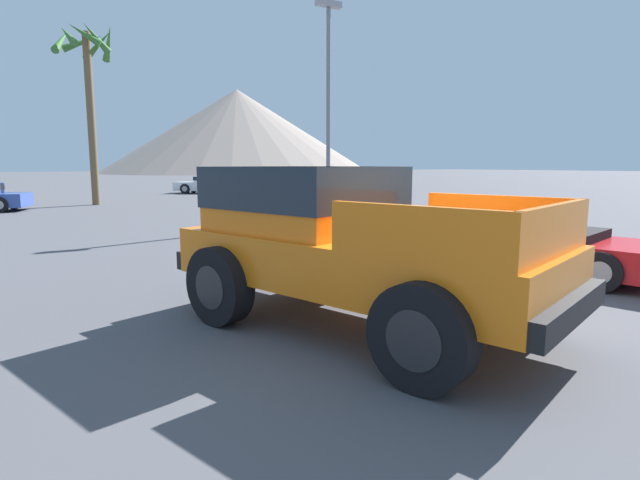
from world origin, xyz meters
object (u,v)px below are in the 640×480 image
parked_car_white (210,184)px  street_lamp_post (328,91)px  red_convertible_car (538,249)px  orange_pickup_truck (339,235)px  palm_tree_tall (88,72)px

parked_car_white → street_lamp_post: (-1.68, -19.16, 3.77)m
parked_car_white → street_lamp_post: bearing=-149.9°
parked_car_white → red_convertible_car: bearing=-149.9°
red_convertible_car → parked_car_white: 28.21m
orange_pickup_truck → parked_car_white: (7.18, 28.86, -0.49)m
red_convertible_car → palm_tree_tall: bearing=88.0°
palm_tree_tall → orange_pickup_truck: bearing=-88.1°
red_convertible_car → street_lamp_post: bearing=68.5°
parked_car_white → palm_tree_tall: size_ratio=0.56×
red_convertible_car → street_lamp_post: size_ratio=0.62×
parked_car_white → street_lamp_post: street_lamp_post is taller
red_convertible_car → palm_tree_tall: 22.39m
orange_pickup_truck → red_convertible_car: bearing=-10.6°
red_convertible_car → palm_tree_tall: (-5.47, 20.90, 5.89)m
parked_car_white → street_lamp_post: size_ratio=0.66×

